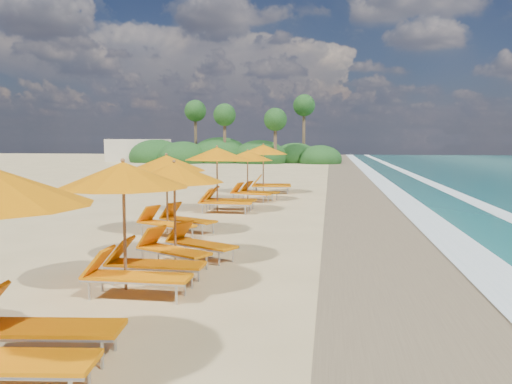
{
  "coord_description": "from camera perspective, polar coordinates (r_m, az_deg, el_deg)",
  "views": [
    {
      "loc": [
        2.19,
        -15.18,
        2.76
      ],
      "look_at": [
        0.0,
        0.0,
        1.2
      ],
      "focal_mm": 36.32,
      "sensor_mm": 36.0,
      "label": 1
    }
  ],
  "objects": [
    {
      "name": "ground",
      "position": [
        15.58,
        -0.0,
        -4.39
      ],
      "size": [
        160.0,
        160.0,
        0.0
      ],
      "primitive_type": "plane",
      "color": "tan",
      "rests_on": "ground"
    },
    {
      "name": "wet_sand",
      "position": [
        15.54,
        14.81,
        -4.6
      ],
      "size": [
        4.0,
        160.0,
        0.01
      ],
      "primitive_type": "cube",
      "color": "#83704E",
      "rests_on": "ground"
    },
    {
      "name": "surf_foam",
      "position": [
        16.07,
        24.45,
        -4.51
      ],
      "size": [
        4.0,
        160.0,
        0.01
      ],
      "color": "white",
      "rests_on": "ground"
    },
    {
      "name": "station_0",
      "position": [
        6.63,
        -26.4,
        -6.27
      ],
      "size": [
        2.98,
        2.81,
        2.57
      ],
      "rotation": [
        0.0,
        0.0,
        0.12
      ],
      "color": "olive",
      "rests_on": "ground"
    },
    {
      "name": "station_1",
      "position": [
        9.67,
        -13.29,
        -2.68
      ],
      "size": [
        2.61,
        2.41,
        2.43
      ],
      "rotation": [
        0.0,
        0.0,
        -0.01
      ],
      "color": "olive",
      "rests_on": "ground"
    },
    {
      "name": "station_2",
      "position": [
        11.73,
        -8.33,
        -1.44
      ],
      "size": [
        3.07,
        3.07,
        2.31
      ],
      "rotation": [
        0.0,
        0.0,
        -0.49
      ],
      "color": "olive",
      "rests_on": "ground"
    },
    {
      "name": "station_3",
      "position": [
        15.29,
        -9.3,
        0.35
      ],
      "size": [
        3.13,
        3.12,
        2.37
      ],
      "rotation": [
        0.0,
        0.0,
        -0.46
      ],
      "color": "olive",
      "rests_on": "ground"
    },
    {
      "name": "station_4",
      "position": [
        19.85,
        -3.75,
        1.93
      ],
      "size": [
        2.77,
        2.57,
        2.54
      ],
      "rotation": [
        0.0,
        0.0,
        -0.03
      ],
      "color": "olive",
      "rests_on": "ground"
    },
    {
      "name": "station_5",
      "position": [
        23.36,
        -0.55,
        2.23
      ],
      "size": [
        2.98,
        2.92,
        2.33
      ],
      "rotation": [
        0.0,
        0.0,
        -0.34
      ],
      "color": "olive",
      "rests_on": "ground"
    },
    {
      "name": "station_6",
      "position": [
        26.74,
        1.23,
        2.97
      ],
      "size": [
        2.91,
        2.73,
        2.56
      ],
      "rotation": [
        0.0,
        0.0,
        0.09
      ],
      "color": "olive",
      "rests_on": "ground"
    },
    {
      "name": "treeline",
      "position": [
        61.92,
        -3.11,
        4.16
      ],
      "size": [
        25.8,
        8.8,
        9.74
      ],
      "color": "#163D14",
      "rests_on": "ground"
    },
    {
      "name": "beach_building",
      "position": [
        67.67,
        -12.79,
        4.51
      ],
      "size": [
        7.0,
        5.0,
        2.8
      ],
      "primitive_type": "cube",
      "color": "beige",
      "rests_on": "ground"
    }
  ]
}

